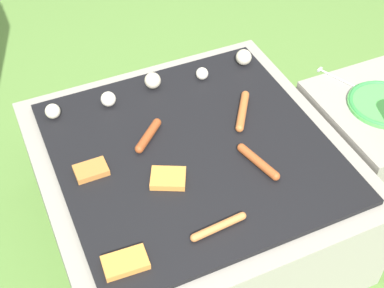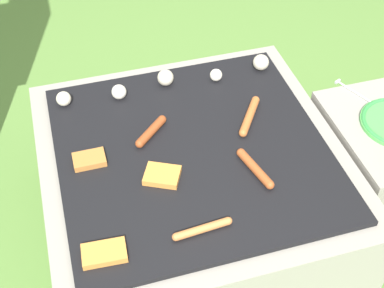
# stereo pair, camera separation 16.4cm
# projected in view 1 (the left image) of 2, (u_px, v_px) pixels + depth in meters

# --- Properties ---
(ground_plane) EXTENTS (14.00, 14.00, 0.00)m
(ground_plane) POSITION_uv_depth(u_px,v_px,m) (192.00, 226.00, 1.94)
(ground_plane) COLOR #567F38
(grill) EXTENTS (0.94, 0.94, 0.40)m
(grill) POSITION_uv_depth(u_px,v_px,m) (192.00, 191.00, 1.80)
(grill) COLOR gray
(grill) RESTS_ON ground_plane
(side_ledge) EXTENTS (0.39, 0.46, 0.40)m
(side_ledge) POSITION_uv_depth(u_px,v_px,m) (369.00, 147.00, 1.94)
(side_ledge) COLOR gray
(side_ledge) RESTS_ON ground_plane
(sausage_front_center) EXTENTS (0.12, 0.12, 0.03)m
(sausage_front_center) POSITION_uv_depth(u_px,v_px,m) (148.00, 135.00, 1.68)
(sausage_front_center) COLOR #93421E
(sausage_front_center) RESTS_ON grill
(sausage_back_left) EXTENTS (0.06, 0.17, 0.03)m
(sausage_back_left) POSITION_uv_depth(u_px,v_px,m) (258.00, 162.00, 1.60)
(sausage_back_left) COLOR #A34C23
(sausage_back_left) RESTS_ON grill
(sausage_front_left) EXTENTS (0.17, 0.03, 0.02)m
(sausage_front_left) POSITION_uv_depth(u_px,v_px,m) (219.00, 227.00, 1.43)
(sausage_front_left) COLOR #C6753D
(sausage_front_left) RESTS_ON grill
(sausage_back_right) EXTENTS (0.12, 0.17, 0.03)m
(sausage_back_right) POSITION_uv_depth(u_px,v_px,m) (243.00, 111.00, 1.76)
(sausage_back_right) COLOR #B7602D
(sausage_back_right) RESTS_ON grill
(bread_slice_left) EXTENTS (0.12, 0.08, 0.02)m
(bread_slice_left) POSITION_uv_depth(u_px,v_px,m) (125.00, 263.00, 1.36)
(bread_slice_left) COLOR #D18438
(bread_slice_left) RESTS_ON grill
(bread_slice_center) EXTENTS (0.13, 0.12, 0.02)m
(bread_slice_center) POSITION_uv_depth(u_px,v_px,m) (168.00, 178.00, 1.56)
(bread_slice_center) COLOR #D18438
(bread_slice_center) RESTS_ON grill
(bread_slice_right) EXTENTS (0.10, 0.07, 0.02)m
(bread_slice_right) POSITION_uv_depth(u_px,v_px,m) (91.00, 170.00, 1.58)
(bread_slice_right) COLOR #B27033
(bread_slice_right) RESTS_ON grill
(mushroom_row) EXTENTS (0.76, 0.08, 0.06)m
(mushroom_row) POSITION_uv_depth(u_px,v_px,m) (160.00, 81.00, 1.85)
(mushroom_row) COLOR beige
(mushroom_row) RESTS_ON grill
(plate_colorful) EXTENTS (0.24, 0.24, 0.02)m
(plate_colorful) POSITION_uv_depth(u_px,v_px,m) (384.00, 104.00, 1.79)
(plate_colorful) COLOR #4CB24C
(plate_colorful) RESTS_ON side_ledge
(fork_utensil) EXTENTS (0.09, 0.19, 0.01)m
(fork_utensil) POSITION_uv_depth(u_px,v_px,m) (340.00, 79.00, 1.89)
(fork_utensil) COLOR silver
(fork_utensil) RESTS_ON side_ledge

